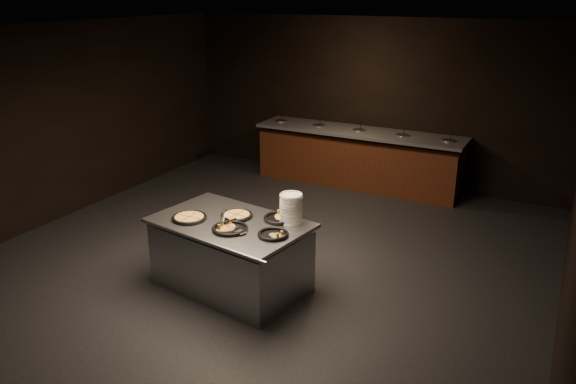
% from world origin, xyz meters
% --- Properties ---
extents(room, '(7.02, 8.02, 2.92)m').
position_xyz_m(room, '(0.00, 0.00, 1.45)').
color(room, black).
rests_on(room, ground).
extents(salad_bar, '(3.70, 0.83, 1.18)m').
position_xyz_m(salad_bar, '(0.00, 3.56, 0.44)').
color(salad_bar, '#582E14').
rests_on(salad_bar, ground).
extents(serving_counter, '(1.91, 1.39, 0.84)m').
position_xyz_m(serving_counter, '(0.01, -0.58, 0.40)').
color(serving_counter, '#AAACB1').
rests_on(serving_counter, ground).
extents(plate_stack, '(0.25, 0.25, 0.34)m').
position_xyz_m(plate_stack, '(0.65, -0.28, 1.01)').
color(plate_stack, white).
rests_on(plate_stack, serving_counter).
extents(pan_veggie_whole, '(0.40, 0.40, 0.04)m').
position_xyz_m(pan_veggie_whole, '(-0.44, -0.74, 0.86)').
color(pan_veggie_whole, black).
rests_on(pan_veggie_whole, serving_counter).
extents(pan_cheese_whole, '(0.37, 0.37, 0.04)m').
position_xyz_m(pan_cheese_whole, '(0.01, -0.43, 0.86)').
color(pan_cheese_whole, black).
rests_on(pan_cheese_whole, serving_counter).
extents(pan_cheese_slices_a, '(0.38, 0.38, 0.04)m').
position_xyz_m(pan_cheese_slices_a, '(0.50, -0.26, 0.86)').
color(pan_cheese_slices_a, black).
rests_on(pan_cheese_slices_a, serving_counter).
extents(pan_cheese_slices_b, '(0.40, 0.40, 0.04)m').
position_xyz_m(pan_cheese_slices_b, '(0.15, -0.78, 0.86)').
color(pan_cheese_slices_b, black).
rests_on(pan_cheese_slices_b, serving_counter).
extents(pan_veggie_slices, '(0.34, 0.34, 0.04)m').
position_xyz_m(pan_veggie_slices, '(0.65, -0.69, 0.86)').
color(pan_veggie_slices, black).
rests_on(pan_veggie_slices, serving_counter).
extents(server_left, '(0.18, 0.33, 0.17)m').
position_xyz_m(server_left, '(-0.01, -0.67, 0.92)').
color(server_left, '#AAACB1').
rests_on(server_left, serving_counter).
extents(server_right, '(0.33, 0.16, 0.16)m').
position_xyz_m(server_right, '(0.20, -0.78, 0.92)').
color(server_right, '#AAACB1').
rests_on(server_right, serving_counter).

